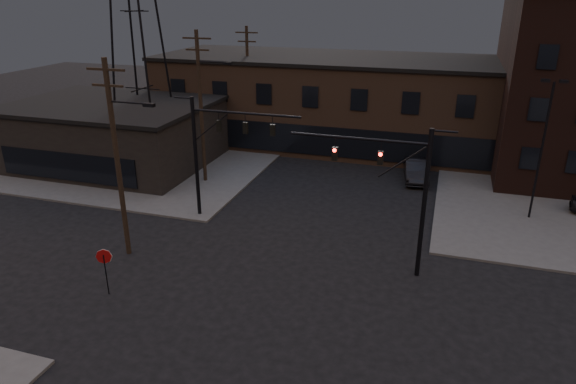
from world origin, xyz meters
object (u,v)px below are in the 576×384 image
object	(u,v)px
traffic_signal_near	(402,186)
stop_sign	(104,261)
car_crossing	(416,170)
traffic_signal_far	(213,145)

from	to	relation	value
traffic_signal_near	stop_sign	bearing A→B (deg)	-154.10
stop_sign	car_crossing	world-z (taller)	stop_sign
traffic_signal_near	car_crossing	bearing A→B (deg)	90.42
stop_sign	car_crossing	distance (m)	25.22
traffic_signal_far	car_crossing	bearing A→B (deg)	43.76
stop_sign	car_crossing	bearing A→B (deg)	58.29
traffic_signal_near	traffic_signal_far	xyz separation A→B (m)	(-12.07, 3.50, 0.08)
traffic_signal_far	car_crossing	xyz separation A→B (m)	(11.96, 11.46, -4.20)
traffic_signal_near	car_crossing	xyz separation A→B (m)	(-0.11, 14.96, -4.12)
traffic_signal_near	traffic_signal_far	size ratio (longest dim) A/B	1.00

